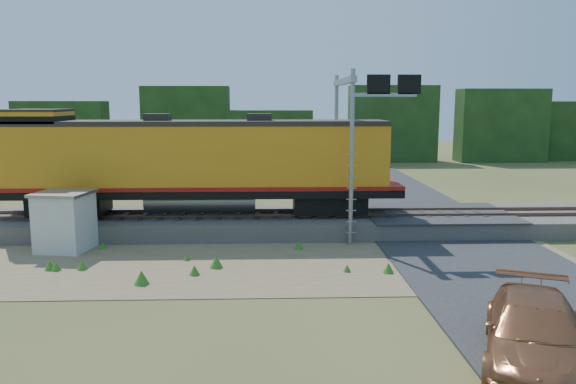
{
  "coord_description": "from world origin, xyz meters",
  "views": [
    {
      "loc": [
        -1.25,
        -20.56,
        6.18
      ],
      "look_at": [
        -0.42,
        3.0,
        2.4
      ],
      "focal_mm": 35.0,
      "sensor_mm": 36.0,
      "label": 1
    }
  ],
  "objects_px": {
    "locomotive": "(194,162)",
    "signal_gantry": "(354,114)",
    "shed": "(65,221)",
    "car": "(534,333)"
  },
  "relations": [
    {
      "from": "locomotive",
      "to": "signal_gantry",
      "type": "relative_size",
      "value": 2.51
    },
    {
      "from": "shed",
      "to": "signal_gantry",
      "type": "xyz_separation_m",
      "value": [
        12.49,
        2.59,
        4.37
      ]
    },
    {
      "from": "car",
      "to": "locomotive",
      "type": "bearing_deg",
      "value": 147.61
    },
    {
      "from": "shed",
      "to": "car",
      "type": "distance_m",
      "value": 18.42
    },
    {
      "from": "shed",
      "to": "signal_gantry",
      "type": "distance_m",
      "value": 13.48
    },
    {
      "from": "signal_gantry",
      "to": "car",
      "type": "height_order",
      "value": "signal_gantry"
    },
    {
      "from": "shed",
      "to": "signal_gantry",
      "type": "relative_size",
      "value": 0.33
    },
    {
      "from": "signal_gantry",
      "to": "car",
      "type": "bearing_deg",
      "value": -80.38
    },
    {
      "from": "locomotive",
      "to": "car",
      "type": "xyz_separation_m",
      "value": [
        9.79,
        -14.24,
        -2.59
      ]
    },
    {
      "from": "shed",
      "to": "car",
      "type": "relative_size",
      "value": 0.46
    }
  ]
}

